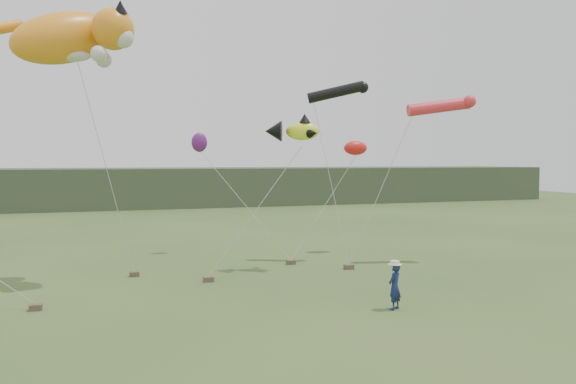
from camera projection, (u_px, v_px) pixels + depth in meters
name	position (u px, v px, depth m)	size (l,w,h in m)	color
ground	(315.00, 308.00, 18.50)	(120.00, 120.00, 0.00)	#385123
headland	(136.00, 188.00, 59.73)	(90.00, 13.00, 4.00)	#2D3D28
festival_attendant	(395.00, 286.00, 18.26)	(0.55, 0.36, 1.51)	navy
sandbag_anchors	(215.00, 276.00, 23.08)	(12.92, 5.29, 0.20)	brown
cat_kite	(75.00, 37.00, 21.88)	(5.75, 3.70, 3.13)	orange
fish_kite	(292.00, 131.00, 24.83)	(2.57, 1.70, 1.25)	#EBFF28
tube_kites	(400.00, 100.00, 27.04)	(7.57, 3.60, 1.79)	black
misc_kites	(296.00, 146.00, 29.59)	(9.00, 2.88, 1.17)	red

